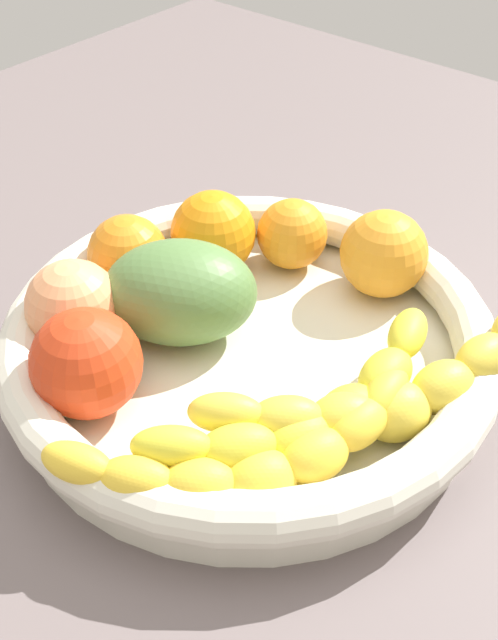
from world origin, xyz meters
TOP-DOWN VIEW (x-y plane):
  - kitchen_counter at (0.00, 0.00)cm, footprint 120.00×120.00cm
  - fruit_bowl at (0.00, 0.00)cm, footprint 34.88×34.88cm
  - banana_draped_left at (-11.30, -0.29)cm, footprint 13.54×23.25cm
  - banana_draped_right at (-8.62, 3.95)cm, footprint 10.40×22.45cm
  - banana_arching_top at (-7.94, 9.06)cm, footprint 14.46×20.90cm
  - orange_front at (-2.98, -12.32)cm, footprint 6.71×6.71cm
  - orange_mid_left at (8.83, -6.13)cm, footprint 6.72×6.72cm
  - orange_mid_right at (4.50, -10.69)cm, footprint 5.64×5.64cm
  - orange_rear at (12.06, 0.32)cm, footprint 6.19×6.19cm
  - peach_blush at (10.02, 7.08)cm, footprint 6.74×6.74cm
  - mango_green at (5.26, 1.32)cm, footprint 13.78×13.32cm
  - tomato_red at (4.63, 10.58)cm, footprint 7.26×7.26cm

SIDE VIEW (x-z plane):
  - kitchen_counter at x=0.00cm, z-range 0.00..3.00cm
  - fruit_bowl at x=0.00cm, z-range 3.09..8.59cm
  - banana_arching_top at x=-7.94cm, z-range 5.51..9.75cm
  - banana_draped_right at x=-8.62cm, z-range 5.80..10.11cm
  - banana_draped_left at x=-11.30cm, z-range 5.51..10.49cm
  - orange_mid_right at x=4.50cm, z-range 5.23..10.87cm
  - orange_rear at x=12.06cm, z-range 5.23..11.42cm
  - orange_front at x=-2.98cm, z-range 5.23..11.95cm
  - orange_mid_left at x=8.83cm, z-range 5.23..11.95cm
  - peach_blush at x=10.02cm, z-range 5.23..11.97cm
  - mango_green at x=5.26cm, z-range 5.23..12.48cm
  - tomato_red at x=4.63cm, z-range 5.23..12.49cm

